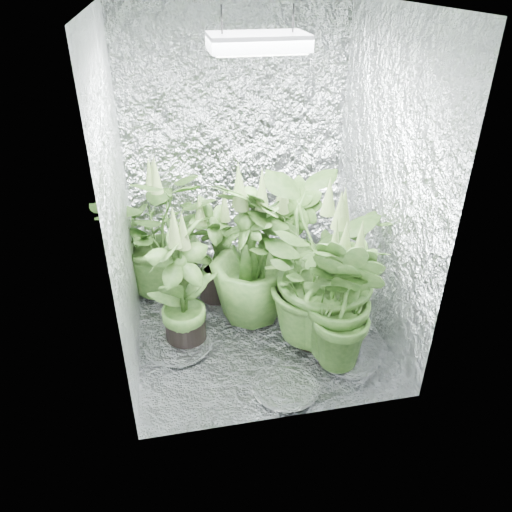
{
  "coord_description": "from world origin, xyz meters",
  "views": [
    {
      "loc": [
        -0.54,
        -2.66,
        2.18
      ],
      "look_at": [
        -0.01,
        0.0,
        0.57
      ],
      "focal_mm": 35.0,
      "sensor_mm": 36.0,
      "label": 1
    }
  ],
  "objects_px": {
    "plant_f": "(182,285)",
    "plant_g": "(344,300)",
    "plant_e": "(319,271)",
    "circulation_fan": "(325,271)",
    "grow_lamp": "(258,42)",
    "plant_b": "(215,252)",
    "plant_d": "(251,255)",
    "plant_a": "(162,230)",
    "plant_c": "(292,242)"
  },
  "relations": [
    {
      "from": "plant_d",
      "to": "circulation_fan",
      "type": "relative_size",
      "value": 3.2
    },
    {
      "from": "plant_d",
      "to": "plant_a",
      "type": "bearing_deg",
      "value": 140.12
    },
    {
      "from": "grow_lamp",
      "to": "plant_d",
      "type": "bearing_deg",
      "value": 96.19
    },
    {
      "from": "plant_e",
      "to": "circulation_fan",
      "type": "xyz_separation_m",
      "value": [
        0.26,
        0.58,
        -0.39
      ]
    },
    {
      "from": "plant_f",
      "to": "plant_g",
      "type": "relative_size",
      "value": 1.0
    },
    {
      "from": "plant_g",
      "to": "circulation_fan",
      "type": "bearing_deg",
      "value": 77.89
    },
    {
      "from": "grow_lamp",
      "to": "plant_e",
      "type": "xyz_separation_m",
      "value": [
        0.35,
        -0.19,
        -1.29
      ]
    },
    {
      "from": "plant_b",
      "to": "plant_d",
      "type": "distance_m",
      "value": 0.38
    },
    {
      "from": "plant_c",
      "to": "plant_f",
      "type": "height_order",
      "value": "plant_f"
    },
    {
      "from": "plant_b",
      "to": "plant_f",
      "type": "xyz_separation_m",
      "value": [
        -0.26,
        -0.49,
        0.08
      ]
    },
    {
      "from": "plant_d",
      "to": "plant_f",
      "type": "relative_size",
      "value": 1.11
    },
    {
      "from": "plant_e",
      "to": "plant_f",
      "type": "xyz_separation_m",
      "value": [
        -0.84,
        0.13,
        -0.08
      ]
    },
    {
      "from": "plant_b",
      "to": "circulation_fan",
      "type": "bearing_deg",
      "value": -2.47
    },
    {
      "from": "grow_lamp",
      "to": "plant_e",
      "type": "distance_m",
      "value": 1.35
    },
    {
      "from": "plant_a",
      "to": "plant_c",
      "type": "xyz_separation_m",
      "value": [
        0.92,
        -0.23,
        -0.08
      ]
    },
    {
      "from": "plant_g",
      "to": "plant_e",
      "type": "bearing_deg",
      "value": 110.2
    },
    {
      "from": "plant_a",
      "to": "plant_e",
      "type": "xyz_separation_m",
      "value": [
        0.93,
        -0.8,
        0.03
      ]
    },
    {
      "from": "grow_lamp",
      "to": "circulation_fan",
      "type": "xyz_separation_m",
      "value": [
        0.61,
        0.39,
        -1.68
      ]
    },
    {
      "from": "plant_f",
      "to": "plant_g",
      "type": "xyz_separation_m",
      "value": [
        0.92,
        -0.36,
        0.01
      ]
    },
    {
      "from": "plant_a",
      "to": "plant_d",
      "type": "xyz_separation_m",
      "value": [
        0.57,
        -0.48,
        0.0
      ]
    },
    {
      "from": "plant_a",
      "to": "plant_f",
      "type": "relative_size",
      "value": 1.07
    },
    {
      "from": "plant_a",
      "to": "plant_b",
      "type": "distance_m",
      "value": 0.42
    },
    {
      "from": "plant_b",
      "to": "plant_g",
      "type": "relative_size",
      "value": 0.85
    },
    {
      "from": "plant_c",
      "to": "plant_d",
      "type": "distance_m",
      "value": 0.44
    },
    {
      "from": "plant_c",
      "to": "plant_d",
      "type": "bearing_deg",
      "value": -144.65
    },
    {
      "from": "plant_e",
      "to": "plant_f",
      "type": "bearing_deg",
      "value": 171.11
    },
    {
      "from": "plant_f",
      "to": "plant_d",
      "type": "bearing_deg",
      "value": 22.2
    },
    {
      "from": "plant_b",
      "to": "plant_g",
      "type": "xyz_separation_m",
      "value": [
        0.66,
        -0.85,
        0.08
      ]
    },
    {
      "from": "grow_lamp",
      "to": "plant_c",
      "type": "xyz_separation_m",
      "value": [
        0.34,
        0.38,
        -1.4
      ]
    },
    {
      "from": "plant_c",
      "to": "plant_f",
      "type": "bearing_deg",
      "value": -151.81
    },
    {
      "from": "grow_lamp",
      "to": "plant_b",
      "type": "relative_size",
      "value": 0.59
    },
    {
      "from": "plant_f",
      "to": "plant_b",
      "type": "bearing_deg",
      "value": 61.53
    },
    {
      "from": "plant_f",
      "to": "plant_c",
      "type": "bearing_deg",
      "value": 28.19
    },
    {
      "from": "plant_f",
      "to": "plant_g",
      "type": "bearing_deg",
      "value": -21.37
    },
    {
      "from": "grow_lamp",
      "to": "plant_e",
      "type": "height_order",
      "value": "grow_lamp"
    },
    {
      "from": "plant_a",
      "to": "plant_e",
      "type": "height_order",
      "value": "plant_e"
    },
    {
      "from": "plant_c",
      "to": "plant_d",
      "type": "xyz_separation_m",
      "value": [
        -0.35,
        -0.25,
        0.08
      ]
    },
    {
      "from": "grow_lamp",
      "to": "plant_f",
      "type": "xyz_separation_m",
      "value": [
        -0.49,
        -0.06,
        -1.37
      ]
    },
    {
      "from": "plant_f",
      "to": "plant_g",
      "type": "height_order",
      "value": "plant_g"
    },
    {
      "from": "plant_g",
      "to": "plant_f",
      "type": "bearing_deg",
      "value": 158.63
    },
    {
      "from": "plant_c",
      "to": "circulation_fan",
      "type": "relative_size",
      "value": 2.69
    },
    {
      "from": "plant_a",
      "to": "plant_e",
      "type": "distance_m",
      "value": 1.23
    },
    {
      "from": "plant_b",
      "to": "plant_d",
      "type": "height_order",
      "value": "plant_d"
    },
    {
      "from": "plant_b",
      "to": "plant_d",
      "type": "relative_size",
      "value": 0.77
    },
    {
      "from": "plant_c",
      "to": "plant_g",
      "type": "xyz_separation_m",
      "value": [
        0.1,
        -0.8,
        0.04
      ]
    },
    {
      "from": "circulation_fan",
      "to": "plant_d",
      "type": "bearing_deg",
      "value": -161.01
    },
    {
      "from": "grow_lamp",
      "to": "plant_e",
      "type": "relative_size",
      "value": 0.43
    },
    {
      "from": "plant_b",
      "to": "plant_g",
      "type": "height_order",
      "value": "plant_g"
    },
    {
      "from": "plant_a",
      "to": "circulation_fan",
      "type": "xyz_separation_m",
      "value": [
        1.19,
        -0.22,
        -0.36
      ]
    },
    {
      "from": "plant_a",
      "to": "plant_e",
      "type": "bearing_deg",
      "value": -40.67
    }
  ]
}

